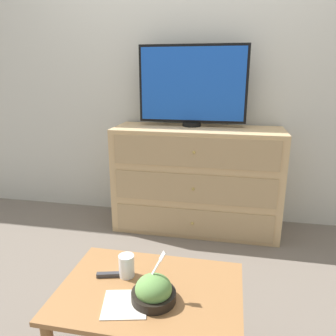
{
  "coord_description": "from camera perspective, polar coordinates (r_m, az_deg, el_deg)",
  "views": [
    {
      "loc": [
        0.4,
        -2.75,
        1.25
      ],
      "look_at": [
        0.11,
        -1.28,
        0.81
      ],
      "focal_mm": 35.0,
      "sensor_mm": 36.0,
      "label": 1
    }
  ],
  "objects": [
    {
      "name": "wall_back",
      "position": [
        2.8,
        3.24,
        17.4
      ],
      "size": [
        12.0,
        0.05,
        2.6
      ],
      "color": "silver",
      "rests_on": "ground_plane"
    },
    {
      "name": "coffee_table",
      "position": [
        1.45,
        -3.16,
        -22.4
      ],
      "size": [
        0.74,
        0.52,
        0.41
      ],
      "color": "#9E6B3D",
      "rests_on": "ground_plane"
    },
    {
      "name": "dresser",
      "position": [
        2.64,
        5.0,
        -2.03
      ],
      "size": [
        1.3,
        0.46,
        0.83
      ],
      "color": "tan",
      "rests_on": "ground_plane"
    },
    {
      "name": "remote_control",
      "position": [
        1.49,
        -9.51,
        -17.83
      ],
      "size": [
        0.14,
        0.06,
        0.02
      ],
      "color": "#38383D",
      "rests_on": "coffee_table"
    },
    {
      "name": "takeout_bowl",
      "position": [
        1.33,
        -2.53,
        -20.65
      ],
      "size": [
        0.17,
        0.17,
        0.19
      ],
      "color": "black",
      "rests_on": "coffee_table"
    },
    {
      "name": "napkin",
      "position": [
        1.35,
        -7.51,
        -22.45
      ],
      "size": [
        0.2,
        0.2,
        0.0
      ],
      "color": "silver",
      "rests_on": "coffee_table"
    },
    {
      "name": "drink_cup",
      "position": [
        1.47,
        -7.22,
        -16.74
      ],
      "size": [
        0.07,
        0.07,
        0.1
      ],
      "color": "white",
      "rests_on": "coffee_table"
    },
    {
      "name": "ground_plane",
      "position": [
        3.04,
        2.78,
        -7.87
      ],
      "size": [
        12.0,
        12.0,
        0.0
      ],
      "primitive_type": "plane",
      "color": "#70665B"
    },
    {
      "name": "tv",
      "position": [
        2.6,
        4.28,
        14.17
      ],
      "size": [
        0.84,
        0.14,
        0.62
      ],
      "color": "black",
      "rests_on": "dresser"
    }
  ]
}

